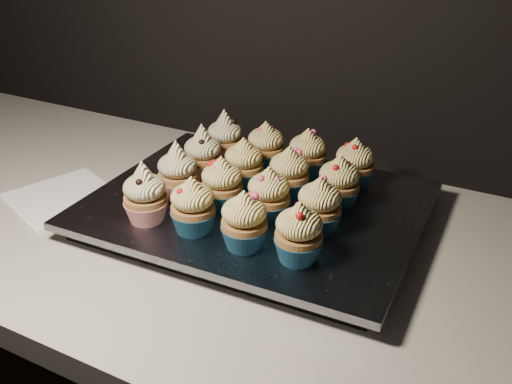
# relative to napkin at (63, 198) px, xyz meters

# --- Properties ---
(worktop) EXTENTS (2.44, 0.64, 0.04)m
(worktop) POSITION_rel_napkin_xyz_m (0.14, 0.05, -0.02)
(worktop) COLOR beige
(worktop) RESTS_ON cabinet
(napkin) EXTENTS (0.21, 0.21, 0.00)m
(napkin) POSITION_rel_napkin_xyz_m (0.00, 0.00, 0.00)
(napkin) COLOR white
(napkin) RESTS_ON worktop
(baking_tray) EXTENTS (0.47, 0.36, 0.02)m
(baking_tray) POSITION_rel_napkin_xyz_m (0.32, 0.09, 0.01)
(baking_tray) COLOR black
(baking_tray) RESTS_ON worktop
(foil_lining) EXTENTS (0.51, 0.40, 0.01)m
(foil_lining) POSITION_rel_napkin_xyz_m (0.32, 0.09, 0.03)
(foil_lining) COLOR silver
(foil_lining) RESTS_ON baking_tray
(cupcake_0) EXTENTS (0.06, 0.06, 0.10)m
(cupcake_0) POSITION_rel_napkin_xyz_m (0.21, -0.03, 0.07)
(cupcake_0) COLOR red
(cupcake_0) RESTS_ON foil_lining
(cupcake_1) EXTENTS (0.06, 0.06, 0.08)m
(cupcake_1) POSITION_rel_napkin_xyz_m (0.28, -0.03, 0.07)
(cupcake_1) COLOR navy
(cupcake_1) RESTS_ON foil_lining
(cupcake_2) EXTENTS (0.06, 0.06, 0.08)m
(cupcake_2) POSITION_rel_napkin_xyz_m (0.36, -0.03, 0.07)
(cupcake_2) COLOR navy
(cupcake_2) RESTS_ON foil_lining
(cupcake_3) EXTENTS (0.06, 0.06, 0.08)m
(cupcake_3) POSITION_rel_napkin_xyz_m (0.44, -0.02, 0.07)
(cupcake_3) COLOR navy
(cupcake_3) RESTS_ON foil_lining
(cupcake_4) EXTENTS (0.06, 0.06, 0.10)m
(cupcake_4) POSITION_rel_napkin_xyz_m (0.20, 0.05, 0.07)
(cupcake_4) COLOR red
(cupcake_4) RESTS_ON foil_lining
(cupcake_5) EXTENTS (0.06, 0.06, 0.08)m
(cupcake_5) POSITION_rel_napkin_xyz_m (0.28, 0.05, 0.07)
(cupcake_5) COLOR navy
(cupcake_5) RESTS_ON foil_lining
(cupcake_6) EXTENTS (0.06, 0.06, 0.08)m
(cupcake_6) POSITION_rel_napkin_xyz_m (0.36, 0.05, 0.07)
(cupcake_6) COLOR navy
(cupcake_6) RESTS_ON foil_lining
(cupcake_7) EXTENTS (0.06, 0.06, 0.08)m
(cupcake_7) POSITION_rel_napkin_xyz_m (0.44, 0.05, 0.07)
(cupcake_7) COLOR navy
(cupcake_7) RESTS_ON foil_lining
(cupcake_8) EXTENTS (0.06, 0.06, 0.10)m
(cupcake_8) POSITION_rel_napkin_xyz_m (0.20, 0.12, 0.07)
(cupcake_8) COLOR red
(cupcake_8) RESTS_ON foil_lining
(cupcake_9) EXTENTS (0.06, 0.06, 0.08)m
(cupcake_9) POSITION_rel_napkin_xyz_m (0.28, 0.13, 0.07)
(cupcake_9) COLOR navy
(cupcake_9) RESTS_ON foil_lining
(cupcake_10) EXTENTS (0.06, 0.06, 0.08)m
(cupcake_10) POSITION_rel_napkin_xyz_m (0.36, 0.13, 0.07)
(cupcake_10) COLOR navy
(cupcake_10) RESTS_ON foil_lining
(cupcake_11) EXTENTS (0.06, 0.06, 0.08)m
(cupcake_11) POSITION_rel_napkin_xyz_m (0.43, 0.13, 0.07)
(cupcake_11) COLOR navy
(cupcake_11) RESTS_ON foil_lining
(cupcake_12) EXTENTS (0.06, 0.06, 0.10)m
(cupcake_12) POSITION_rel_napkin_xyz_m (0.20, 0.20, 0.07)
(cupcake_12) COLOR red
(cupcake_12) RESTS_ON foil_lining
(cupcake_13) EXTENTS (0.06, 0.06, 0.08)m
(cupcake_13) POSITION_rel_napkin_xyz_m (0.28, 0.20, 0.07)
(cupcake_13) COLOR navy
(cupcake_13) RESTS_ON foil_lining
(cupcake_14) EXTENTS (0.06, 0.06, 0.08)m
(cupcake_14) POSITION_rel_napkin_xyz_m (0.35, 0.21, 0.07)
(cupcake_14) COLOR navy
(cupcake_14) RESTS_ON foil_lining
(cupcake_15) EXTENTS (0.06, 0.06, 0.08)m
(cupcake_15) POSITION_rel_napkin_xyz_m (0.43, 0.21, 0.07)
(cupcake_15) COLOR navy
(cupcake_15) RESTS_ON foil_lining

